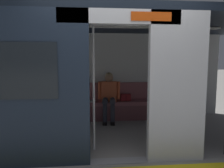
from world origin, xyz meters
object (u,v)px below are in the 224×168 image
object	(u,v)px
person_seated	(109,93)
book	(92,101)
train_car	(109,59)
handbag	(126,97)
bench_seat	(108,106)
grab_pole_door	(94,86)

from	to	relation	value
person_seated	book	world-z (taller)	person_seated
train_car	book	world-z (taller)	train_car
book	handbag	bearing A→B (deg)	-153.15
train_car	bench_seat	bearing A→B (deg)	-92.63
bench_seat	person_seated	xyz separation A→B (m)	(-0.02, 0.05, 0.33)
train_car	bench_seat	xyz separation A→B (m)	(-0.05, -1.05, -1.16)
book	grab_pole_door	distance (m)	1.90
train_car	person_seated	xyz separation A→B (m)	(-0.07, -0.99, -0.83)
bench_seat	handbag	bearing A→B (deg)	-170.79
person_seated	grab_pole_door	size ratio (longest dim) A/B	0.55
book	person_seated	bearing A→B (deg)	-166.07
train_car	book	distance (m)	1.52
train_car	person_seated	size ratio (longest dim) A/B	5.35
person_seated	handbag	world-z (taller)	person_seated
person_seated	grab_pole_door	world-z (taller)	grab_pole_door
person_seated	grab_pole_door	xyz separation A→B (m)	(0.39, 1.74, 0.40)
book	bench_seat	bearing A→B (deg)	-159.28
handbag	book	world-z (taller)	handbag
train_car	handbag	world-z (taller)	train_car
bench_seat	book	world-z (taller)	book
bench_seat	person_seated	size ratio (longest dim) A/B	2.37
person_seated	grab_pole_door	distance (m)	1.82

